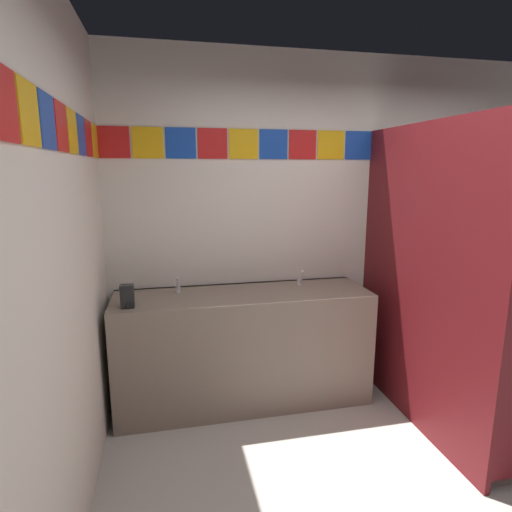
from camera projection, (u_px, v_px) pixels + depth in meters
wall_back at (326, 223)px, 3.56m from camera, size 3.61×0.09×2.72m
wall_side at (24, 297)px, 1.49m from camera, size 0.09×3.45×2.72m
vanity_counter at (244, 346)px, 3.27m from camera, size 1.94×0.58×0.89m
faucet_left at (178, 287)px, 3.15m from camera, size 0.04×0.10×0.14m
faucet_right at (300, 280)px, 3.36m from camera, size 0.04×0.10×0.14m
soap_dispenser at (127, 296)px, 2.83m from camera, size 0.09×0.09×0.16m
stall_divider at (465, 288)px, 2.68m from camera, size 0.92×1.58×2.12m
toilet at (436, 353)px, 3.50m from camera, size 0.39×0.49×0.74m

